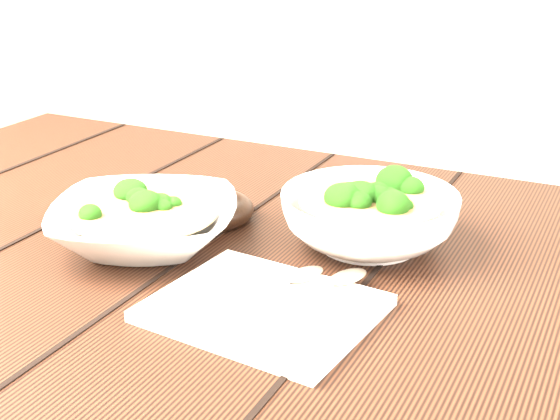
% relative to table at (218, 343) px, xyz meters
% --- Properties ---
extents(table, '(1.20, 0.80, 0.75)m').
position_rel_table_xyz_m(table, '(0.00, 0.00, 0.00)').
color(table, black).
rests_on(table, ground).
extents(soup_bowl_front, '(0.28, 0.28, 0.06)m').
position_rel_table_xyz_m(soup_bowl_front, '(-0.08, -0.02, 0.15)').
color(soup_bowl_front, silver).
rests_on(soup_bowl_front, table).
extents(soup_bowl_back, '(0.22, 0.22, 0.07)m').
position_rel_table_xyz_m(soup_bowl_back, '(0.15, 0.09, 0.15)').
color(soup_bowl_back, silver).
rests_on(soup_bowl_back, table).
extents(trivet, '(0.12, 0.12, 0.03)m').
position_rel_table_xyz_m(trivet, '(-0.05, 0.08, 0.13)').
color(trivet, black).
rests_on(trivet, table).
extents(napkin, '(0.22, 0.19, 0.01)m').
position_rel_table_xyz_m(napkin, '(0.11, -0.10, 0.13)').
color(napkin, beige).
rests_on(napkin, table).
extents(spoon_left, '(0.07, 0.16, 0.01)m').
position_rel_table_xyz_m(spoon_left, '(0.12, -0.07, 0.13)').
color(spoon_left, '#ADA798').
rests_on(spoon_left, napkin).
extents(spoon_right, '(0.08, 0.16, 0.01)m').
position_rel_table_xyz_m(spoon_right, '(0.16, -0.05, 0.13)').
color(spoon_right, '#ADA798').
rests_on(spoon_right, napkin).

